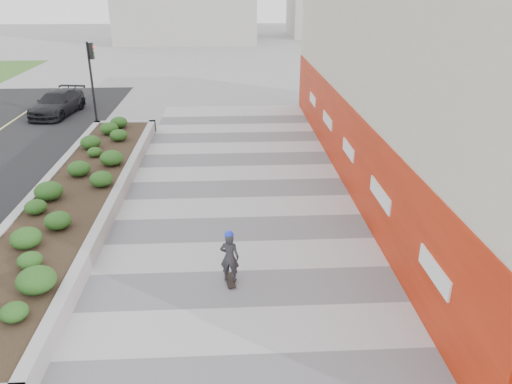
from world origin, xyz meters
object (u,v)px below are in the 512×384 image
skateboarder (230,257)px  car_dark (57,103)px  planter (76,195)px  traffic_signal_near (92,71)px

skateboarder → car_dark: (-9.56, 17.44, -0.10)m
skateboarder → car_dark: 19.89m
planter → car_dark: size_ratio=4.01×
traffic_signal_near → skateboarder: traffic_signal_near is taller
planter → car_dark: bearing=109.4°
planter → traffic_signal_near: 10.90m
car_dark → skateboarder: bearing=-52.8°
traffic_signal_near → car_dark: size_ratio=0.94×
traffic_signal_near → car_dark: traffic_signal_near is taller
planter → skateboarder: 7.13m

